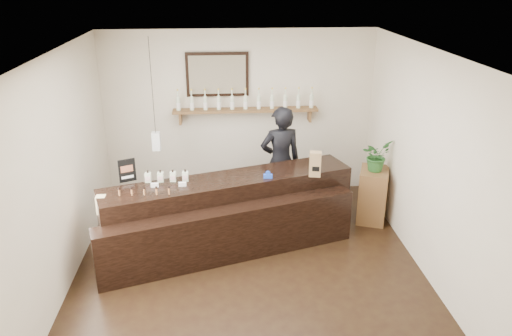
{
  "coord_description": "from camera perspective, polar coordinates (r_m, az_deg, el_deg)",
  "views": [
    {
      "loc": [
        -0.33,
        -5.65,
        3.67
      ],
      "look_at": [
        0.15,
        0.7,
        1.13
      ],
      "focal_mm": 35.0,
      "sensor_mm": 36.0,
      "label": 1
    }
  ],
  "objects": [
    {
      "name": "side_cabinet",
      "position": [
        7.95,
        13.18,
        -3.03
      ],
      "size": [
        0.58,
        0.68,
        0.83
      ],
      "color": "brown",
      "rests_on": "ground"
    },
    {
      "name": "shopkeeper",
      "position": [
        7.73,
        2.82,
        1.53
      ],
      "size": [
        0.8,
        0.6,
        2.0
      ],
      "primitive_type": "imported",
      "rotation": [
        0.0,
        0.0,
        3.32
      ],
      "color": "black",
      "rests_on": "ground"
    },
    {
      "name": "promo_sign",
      "position": [
        6.93,
        -14.51,
        -0.28
      ],
      "size": [
        0.22,
        0.11,
        0.32
      ],
      "color": "black",
      "rests_on": "counter"
    },
    {
      "name": "tape_dispenser",
      "position": [
        6.87,
        1.38,
        -0.85
      ],
      "size": [
        0.13,
        0.06,
        0.1
      ],
      "color": "blue",
      "rests_on": "counter"
    },
    {
      "name": "back_wall_decor",
      "position": [
        8.25,
        -2.99,
        8.33
      ],
      "size": [
        2.66,
        0.96,
        1.69
      ],
      "color": "brown",
      "rests_on": "ground"
    },
    {
      "name": "paper_bag",
      "position": [
        6.94,
        6.77,
        0.46
      ],
      "size": [
        0.18,
        0.15,
        0.35
      ],
      "color": "#9B734A",
      "rests_on": "counter"
    },
    {
      "name": "counter",
      "position": [
        6.99,
        -3.02,
        -5.54
      ],
      "size": [
        3.57,
        2.0,
        1.16
      ],
      "color": "black",
      "rests_on": "ground"
    },
    {
      "name": "potted_plant",
      "position": [
        7.7,
        13.59,
        1.4
      ],
      "size": [
        0.57,
        0.56,
        0.48
      ],
      "primitive_type": "imported",
      "rotation": [
        0.0,
        0.0,
        0.68
      ],
      "color": "#275D25",
      "rests_on": "side_cabinet"
    },
    {
      "name": "ground",
      "position": [
        6.74,
        -0.81,
        -11.21
      ],
      "size": [
        5.0,
        5.0,
        0.0
      ],
      "primitive_type": "plane",
      "color": "black",
      "rests_on": "ground"
    },
    {
      "name": "room_shell",
      "position": [
        5.99,
        -0.9,
        2.59
      ],
      "size": [
        5.0,
        5.0,
        5.0
      ],
      "color": "beige",
      "rests_on": "ground"
    }
  ]
}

